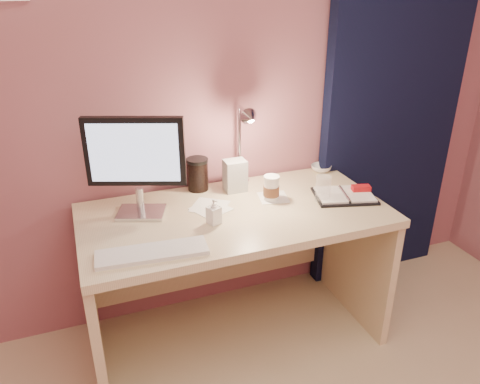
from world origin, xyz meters
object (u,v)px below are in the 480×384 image
object	(u,v)px
keyboard	(152,252)
coffee_cup	(271,189)
monitor	(136,158)
bowl	(321,168)
planner	(346,195)
desk	(230,246)
lotion_bottle	(214,211)
clear_cup	(323,189)
dark_jar	(198,176)
product_box	(235,176)
desk_lamp	(249,139)

from	to	relation	value
keyboard	coffee_cup	size ratio (longest dim) A/B	3.47
monitor	bowl	world-z (taller)	monitor
planner	bowl	distance (m)	0.34
desk	lotion_bottle	size ratio (longest dim) A/B	12.14
desk	lotion_bottle	distance (m)	0.34
keyboard	monitor	bearing A→B (deg)	91.62
clear_cup	dark_jar	xyz separation A→B (m)	(-0.52, 0.33, 0.01)
planner	product_box	xyz separation A→B (m)	(-0.48, 0.26, 0.07)
planner	bowl	world-z (taller)	planner
coffee_cup	clear_cup	bearing A→B (deg)	-22.13
desk_lamp	monitor	bearing A→B (deg)	-169.57
desk	monitor	bearing A→B (deg)	172.58
monitor	keyboard	world-z (taller)	monitor
desk_lamp	lotion_bottle	bearing A→B (deg)	-131.63
desk	keyboard	distance (m)	0.57
clear_cup	product_box	xyz separation A→B (m)	(-0.35, 0.26, 0.02)
clear_cup	bowl	bearing A→B (deg)	61.35
desk	keyboard	world-z (taller)	keyboard
dark_jar	product_box	xyz separation A→B (m)	(0.17, -0.08, 0.01)
coffee_cup	keyboard	bearing A→B (deg)	-155.73
planner	dark_jar	bearing A→B (deg)	167.65
keyboard	clear_cup	distance (m)	0.88
keyboard	dark_jar	xyz separation A→B (m)	(0.34, 0.53, 0.06)
product_box	monitor	bearing A→B (deg)	-169.01
coffee_cup	bowl	size ratio (longest dim) A/B	1.12
keyboard	planner	distance (m)	1.00
dark_jar	desk	bearing A→B (deg)	-67.97
monitor	clear_cup	xyz separation A→B (m)	(0.84, -0.16, -0.21)
bowl	dark_jar	bearing A→B (deg)	179.52
desk	bowl	world-z (taller)	bowl
keyboard	bowl	size ratio (longest dim) A/B	3.89
lotion_bottle	dark_jar	xyz separation A→B (m)	(0.03, 0.37, 0.02)
keyboard	planner	size ratio (longest dim) A/B	1.29
monitor	planner	xyz separation A→B (m)	(0.97, -0.17, -0.26)
monitor	coffee_cup	distance (m)	0.65
monitor	planner	size ratio (longest dim) A/B	1.37
monitor	bowl	bearing A→B (deg)	29.35
keyboard	bowl	world-z (taller)	bowl
coffee_cup	desk_lamp	world-z (taller)	desk_lamp
monitor	dark_jar	bearing A→B (deg)	48.62
dark_jar	desk_lamp	distance (m)	0.32
desk	bowl	xyz separation A→B (m)	(0.61, 0.22, 0.24)
desk	clear_cup	xyz separation A→B (m)	(0.43, -0.11, 0.29)
keyboard	coffee_cup	distance (m)	0.69
coffee_cup	desk_lamp	distance (m)	0.26
desk	monitor	size ratio (longest dim) A/B	3.07
keyboard	desk_lamp	distance (m)	0.75
monitor	desk_lamp	xyz separation A→B (m)	(0.55, 0.06, 0.00)
keyboard	product_box	xyz separation A→B (m)	(0.51, 0.45, 0.07)
keyboard	desk_lamp	world-z (taller)	desk_lamp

